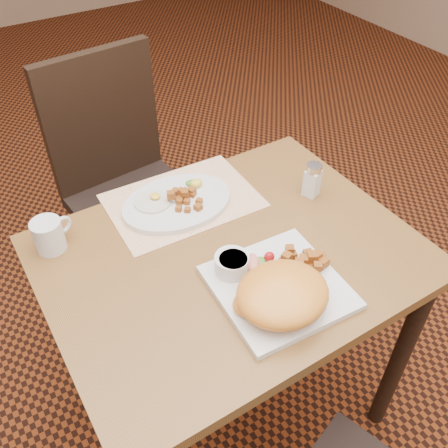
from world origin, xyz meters
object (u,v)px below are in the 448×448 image
(plate_square, at_px, (278,287))
(chair_far, at_px, (124,176))
(coffee_mug, at_px, (49,235))
(plate_oval, at_px, (177,203))
(salt_shaker, at_px, (312,179))
(table, at_px, (231,282))

(plate_square, bearing_deg, chair_far, 92.33)
(coffee_mug, bearing_deg, plate_oval, -3.71)
(chair_far, xyz_separation_m, coffee_mug, (-0.36, -0.46, 0.25))
(salt_shaker, distance_m, coffee_mug, 0.70)
(chair_far, xyz_separation_m, salt_shaker, (0.32, -0.63, 0.26))
(plate_oval, relative_size, coffee_mug, 2.93)
(plate_square, bearing_deg, coffee_mug, 134.03)
(plate_square, bearing_deg, plate_oval, 98.30)
(table, distance_m, coffee_mug, 0.47)
(chair_far, relative_size, coffee_mug, 9.33)
(table, height_order, plate_square, plate_square)
(coffee_mug, bearing_deg, chair_far, 51.95)
(plate_oval, relative_size, salt_shaker, 3.05)
(plate_oval, xyz_separation_m, coffee_mug, (-0.34, 0.02, 0.03))
(coffee_mug, bearing_deg, plate_square, -45.97)
(coffee_mug, bearing_deg, table, -34.42)
(table, xyz_separation_m, plate_square, (0.03, -0.16, 0.12))
(table, xyz_separation_m, coffee_mug, (-0.37, 0.25, 0.15))
(table, height_order, chair_far, chair_far)
(table, bearing_deg, salt_shaker, 13.87)
(table, distance_m, plate_oval, 0.26)
(table, height_order, coffee_mug, coffee_mug)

